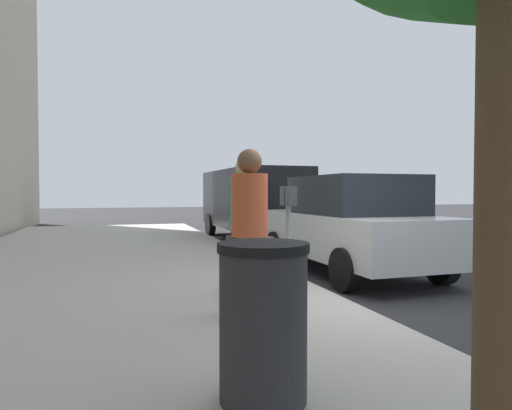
{
  "coord_description": "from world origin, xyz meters",
  "views": [
    {
      "loc": [
        -5.12,
        2.73,
        1.48
      ],
      "look_at": [
        0.91,
        0.85,
        1.3
      ],
      "focal_mm": 31.41,
      "sensor_mm": 36.0,
      "label": 1
    }
  ],
  "objects_px": {
    "parked_sedan_near": "(350,224)",
    "parked_van_far": "(252,199)",
    "pedestrian_at_meter": "(245,215)",
    "pedestrian_bystander": "(250,217)",
    "parking_meter": "(288,216)",
    "trash_bin": "(263,321)"
  },
  "relations": [
    {
      "from": "parked_van_far",
      "to": "pedestrian_bystander",
      "type": "bearing_deg",
      "value": 163.03
    },
    {
      "from": "parking_meter",
      "to": "pedestrian_bystander",
      "type": "bearing_deg",
      "value": 139.94
    },
    {
      "from": "parked_sedan_near",
      "to": "parked_van_far",
      "type": "distance_m",
      "value": 6.22
    },
    {
      "from": "pedestrian_at_meter",
      "to": "pedestrian_bystander",
      "type": "bearing_deg",
      "value": -95.53
    },
    {
      "from": "pedestrian_bystander",
      "to": "parked_sedan_near",
      "type": "bearing_deg",
      "value": -10.61
    },
    {
      "from": "parking_meter",
      "to": "pedestrian_at_meter",
      "type": "height_order",
      "value": "pedestrian_at_meter"
    },
    {
      "from": "parking_meter",
      "to": "parked_sedan_near",
      "type": "relative_size",
      "value": 0.32
    },
    {
      "from": "pedestrian_at_meter",
      "to": "pedestrian_bystander",
      "type": "distance_m",
      "value": 0.94
    },
    {
      "from": "pedestrian_bystander",
      "to": "pedestrian_at_meter",
      "type": "bearing_deg",
      "value": 21.5
    },
    {
      "from": "pedestrian_bystander",
      "to": "parked_van_far",
      "type": "relative_size",
      "value": 0.34
    },
    {
      "from": "pedestrian_bystander",
      "to": "parked_van_far",
      "type": "height_order",
      "value": "parked_van_far"
    },
    {
      "from": "parking_meter",
      "to": "parked_sedan_near",
      "type": "xyz_separation_m",
      "value": [
        1.7,
        -1.88,
        -0.27
      ]
    },
    {
      "from": "pedestrian_bystander",
      "to": "trash_bin",
      "type": "bearing_deg",
      "value": -159.37
    },
    {
      "from": "parked_van_far",
      "to": "pedestrian_at_meter",
      "type": "bearing_deg",
      "value": 162.6
    },
    {
      "from": "pedestrian_bystander",
      "to": "parked_sedan_near",
      "type": "xyz_separation_m",
      "value": [
        2.69,
        -2.72,
        -0.32
      ]
    },
    {
      "from": "parking_meter",
      "to": "parked_van_far",
      "type": "xyz_separation_m",
      "value": [
        7.91,
        -1.88,
        0.09
      ]
    },
    {
      "from": "pedestrian_at_meter",
      "to": "parked_sedan_near",
      "type": "height_order",
      "value": "pedestrian_at_meter"
    },
    {
      "from": "parked_sedan_near",
      "to": "trash_bin",
      "type": "distance_m",
      "value": 5.62
    },
    {
      "from": "trash_bin",
      "to": "parked_van_far",
      "type": "bearing_deg",
      "value": -16.45
    },
    {
      "from": "parked_sedan_near",
      "to": "trash_bin",
      "type": "xyz_separation_m",
      "value": [
        -4.61,
        3.2,
        -0.24
      ]
    },
    {
      "from": "parking_meter",
      "to": "parked_van_far",
      "type": "relative_size",
      "value": 0.27
    },
    {
      "from": "parked_van_far",
      "to": "parking_meter",
      "type": "bearing_deg",
      "value": 166.63
    }
  ]
}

